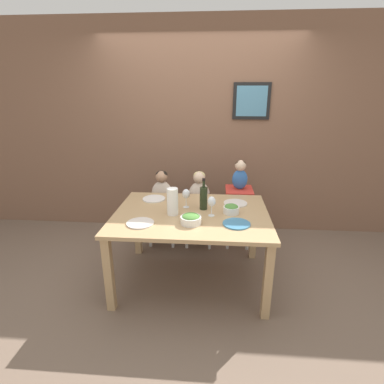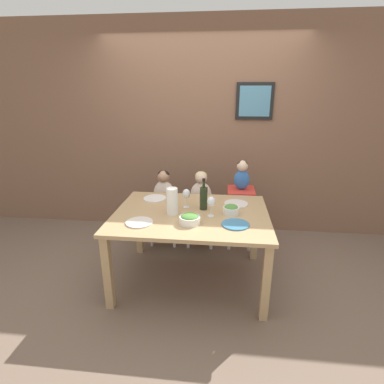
% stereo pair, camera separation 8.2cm
% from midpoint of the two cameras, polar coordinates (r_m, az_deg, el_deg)
% --- Properties ---
extents(ground_plane, '(14.00, 14.00, 0.00)m').
position_cam_midpoint_polar(ground_plane, '(3.22, 0.60, -16.26)').
color(ground_plane, '#705B4C').
extents(wall_back, '(10.00, 0.09, 2.70)m').
position_cam_midpoint_polar(wall_back, '(3.96, 2.59, 11.63)').
color(wall_back, brown).
rests_on(wall_back, ground_plane).
extents(dining_table, '(1.46, 1.10, 0.74)m').
position_cam_midpoint_polar(dining_table, '(2.89, 0.64, -5.63)').
color(dining_table, tan).
rests_on(dining_table, ground_plane).
extents(chair_far_left, '(0.37, 0.42, 0.47)m').
position_cam_midpoint_polar(chair_far_left, '(3.76, -4.62, -3.93)').
color(chair_far_left, silver).
rests_on(chair_far_left, ground_plane).
extents(chair_far_center, '(0.37, 0.42, 0.47)m').
position_cam_midpoint_polar(chair_far_center, '(3.70, 2.30, -4.24)').
color(chair_far_center, silver).
rests_on(chair_far_center, ground_plane).
extents(chair_right_highchair, '(0.32, 0.35, 0.74)m').
position_cam_midpoint_polar(chair_right_highchair, '(3.64, 9.85, -2.02)').
color(chair_right_highchair, silver).
rests_on(chair_right_highchair, ground_plane).
extents(person_child_left, '(0.26, 0.15, 0.46)m').
position_cam_midpoint_polar(person_child_left, '(3.65, -4.74, 0.59)').
color(person_child_left, beige).
rests_on(person_child_left, chair_far_left).
extents(person_child_center, '(0.26, 0.15, 0.46)m').
position_cam_midpoint_polar(person_child_center, '(3.59, 2.37, 0.34)').
color(person_child_center, beige).
rests_on(person_child_center, chair_far_center).
extents(person_baby_right, '(0.18, 0.13, 0.35)m').
position_cam_midpoint_polar(person_baby_right, '(3.53, 10.18, 3.54)').
color(person_baby_right, '#3366B2').
rests_on(person_baby_right, chair_right_highchair).
extents(wine_bottle, '(0.07, 0.07, 0.31)m').
position_cam_midpoint_polar(wine_bottle, '(2.90, 3.04, -1.05)').
color(wine_bottle, '#232D19').
rests_on(wine_bottle, dining_table).
extents(paper_towel_roll, '(0.10, 0.10, 0.26)m').
position_cam_midpoint_polar(paper_towel_roll, '(2.78, -2.95, -1.79)').
color(paper_towel_roll, white).
rests_on(paper_towel_roll, dining_table).
extents(wine_glass_near, '(0.07, 0.07, 0.19)m').
position_cam_midpoint_polar(wine_glass_near, '(2.74, 4.53, -1.92)').
color(wine_glass_near, white).
rests_on(wine_glass_near, dining_table).
extents(wine_glass_far, '(0.07, 0.07, 0.19)m').
position_cam_midpoint_polar(wine_glass_far, '(2.93, -0.31, -0.40)').
color(wine_glass_far, white).
rests_on(wine_glass_far, dining_table).
extents(salad_bowl_large, '(0.18, 0.18, 0.09)m').
position_cam_midpoint_polar(salad_bowl_large, '(2.61, 0.47, -5.13)').
color(salad_bowl_large, white).
rests_on(salad_bowl_large, dining_table).
extents(salad_bowl_small, '(0.15, 0.15, 0.09)m').
position_cam_midpoint_polar(salad_bowl_small, '(2.84, 8.28, -3.28)').
color(salad_bowl_small, white).
rests_on(salad_bowl_small, dining_table).
extents(dinner_plate_front_left, '(0.24, 0.24, 0.01)m').
position_cam_midpoint_polar(dinner_plate_front_left, '(2.67, -9.12, -5.74)').
color(dinner_plate_front_left, silver).
rests_on(dinner_plate_front_left, dining_table).
extents(dinner_plate_back_left, '(0.24, 0.24, 0.01)m').
position_cam_midpoint_polar(dinner_plate_back_left, '(3.22, -6.36, -1.22)').
color(dinner_plate_back_left, silver).
rests_on(dinner_plate_back_left, dining_table).
extents(dinner_plate_back_right, '(0.24, 0.24, 0.01)m').
position_cam_midpoint_polar(dinner_plate_back_right, '(3.09, 9.14, -2.22)').
color(dinner_plate_back_right, silver).
rests_on(dinner_plate_back_right, dining_table).
extents(dinner_plate_front_right, '(0.24, 0.24, 0.01)m').
position_cam_midpoint_polar(dinner_plate_front_right, '(2.63, 9.17, -6.10)').
color(dinner_plate_front_right, teal).
rests_on(dinner_plate_front_right, dining_table).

